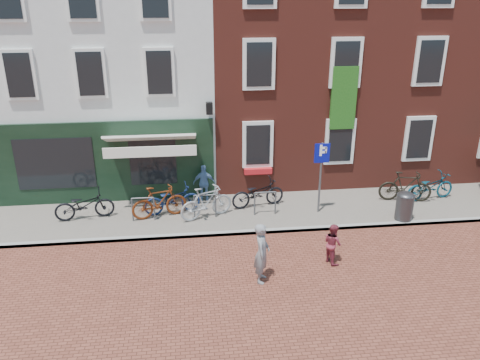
{
  "coord_description": "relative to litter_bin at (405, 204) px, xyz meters",
  "views": [
    {
      "loc": [
        -2.04,
        -13.26,
        7.2
      ],
      "look_at": [
        -0.41,
        0.65,
        1.6
      ],
      "focal_mm": 36.2,
      "sensor_mm": 36.0,
      "label": 1
    }
  ],
  "objects": [
    {
      "name": "bicycle_5",
      "position": [
        0.65,
        1.4,
        0.02
      ],
      "size": [
        1.9,
        0.92,
        1.1
      ],
      "primitive_type": "imported",
      "rotation": [
        0.0,
        0.0,
        1.34
      ],
      "color": "black",
      "rests_on": "sidewalk"
    },
    {
      "name": "bicycle_4",
      "position": [
        -4.6,
        1.56,
        -0.04
      ],
      "size": [
        1.99,
        1.07,
        0.99
      ],
      "primitive_type": "imported",
      "rotation": [
        0.0,
        0.0,
        1.8
      ],
      "color": "black",
      "rests_on": "sidewalk"
    },
    {
      "name": "bicycle_6",
      "position": [
        1.59,
        1.42,
        -0.04
      ],
      "size": [
        1.98,
        1.0,
        0.99
      ],
      "primitive_type": "imported",
      "rotation": [
        0.0,
        0.0,
        1.76
      ],
      "color": "#08394C",
      "rests_on": "sidewalk"
    },
    {
      "name": "building_brick_mid",
      "position": [
        -2.95,
        6.7,
        4.37
      ],
      "size": [
        6.0,
        8.0,
        10.0
      ],
      "primitive_type": "cube",
      "color": "maroon",
      "rests_on": "ground"
    },
    {
      "name": "bicycle_2",
      "position": [
        -7.53,
        1.38,
        -0.04
      ],
      "size": [
        1.98,
        1.03,
        0.99
      ],
      "primitive_type": "imported",
      "rotation": [
        0.0,
        0.0,
        1.77
      ],
      "color": "#12224E",
      "rests_on": "sidewalk"
    },
    {
      "name": "sidewalk",
      "position": [
        -3.95,
        1.2,
        -0.58
      ],
      "size": [
        24.0,
        3.0,
        0.1
      ],
      "primitive_type": "cube",
      "color": "slate",
      "rests_on": "ground"
    },
    {
      "name": "litter_bin",
      "position": [
        0.0,
        0.0,
        0.0
      ],
      "size": [
        0.56,
        0.56,
        1.03
      ],
      "color": "#39393B",
      "rests_on": "sidewalk"
    },
    {
      "name": "bicycle_1",
      "position": [
        -7.94,
        1.1,
        0.02
      ],
      "size": [
        1.9,
        0.96,
        1.1
      ],
      "primitive_type": "imported",
      "rotation": [
        0.0,
        0.0,
        1.83
      ],
      "color": "#5F260E",
      "rests_on": "sidewalk"
    },
    {
      "name": "ground",
      "position": [
        -4.95,
        -0.3,
        -0.63
      ],
      "size": [
        80.0,
        80.0,
        0.0
      ],
      "primitive_type": "plane",
      "color": "brown"
    },
    {
      "name": "woman",
      "position": [
        -5.17,
        -2.83,
        0.19
      ],
      "size": [
        0.54,
        0.68,
        1.65
      ],
      "primitive_type": "imported",
      "rotation": [
        0.0,
        0.0,
        1.3
      ],
      "color": "gray",
      "rests_on": "ground"
    },
    {
      "name": "building_stucco",
      "position": [
        -9.95,
        6.7,
        3.87
      ],
      "size": [
        8.0,
        8.0,
        9.0
      ],
      "primitive_type": "cube",
      "color": "silver",
      "rests_on": "ground"
    },
    {
      "name": "building_brick_right",
      "position": [
        3.05,
        6.7,
        4.37
      ],
      "size": [
        6.0,
        8.0,
        10.0
      ],
      "primitive_type": "cube",
      "color": "maroon",
      "rests_on": "ground"
    },
    {
      "name": "parking_sign",
      "position": [
        -2.62,
        0.89,
        1.15
      ],
      "size": [
        0.5,
        0.07,
        2.44
      ],
      "color": "#4C4C4F",
      "rests_on": "sidewalk"
    },
    {
      "name": "boy",
      "position": [
        -3.06,
        -2.15,
        -0.05
      ],
      "size": [
        0.61,
        0.69,
        1.17
      ],
      "primitive_type": "imported",
      "rotation": [
        0.0,
        0.0,
        1.91
      ],
      "color": "maroon",
      "rests_on": "ground"
    },
    {
      "name": "bicycle_3",
      "position": [
        -6.41,
        0.88,
        0.02
      ],
      "size": [
        1.89,
        1.17,
        1.1
      ],
      "primitive_type": "imported",
      "rotation": [
        0.0,
        0.0,
        1.96
      ],
      "color": "#98999A",
      "rests_on": "sidewalk"
    },
    {
      "name": "cafe_person",
      "position": [
        -6.4,
        2.3,
        0.13
      ],
      "size": [
        0.8,
        0.37,
        1.33
      ],
      "primitive_type": "imported",
      "rotation": [
        0.0,
        0.0,
        3.08
      ],
      "color": "#6184B5",
      "rests_on": "sidewalk"
    },
    {
      "name": "bicycle_0",
      "position": [
        -10.37,
        1.27,
        -0.04
      ],
      "size": [
        1.97,
        0.98,
        0.99
      ],
      "primitive_type": "imported",
      "rotation": [
        0.0,
        0.0,
        1.74
      ],
      "color": "black",
      "rests_on": "sidewalk"
    }
  ]
}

